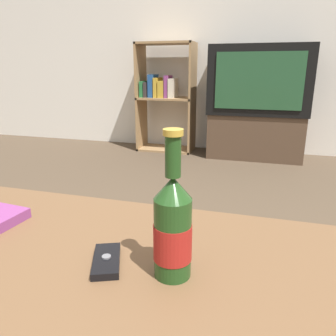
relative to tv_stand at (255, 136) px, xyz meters
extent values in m
cube|color=silver|center=(-0.24, 0.26, 1.10)|extent=(8.00, 0.05, 2.60)
cube|color=brown|center=(-0.24, -2.76, 0.24)|extent=(1.12, 0.80, 0.04)
cylinder|color=brown|center=(0.25, -2.42, 0.01)|extent=(0.07, 0.07, 0.42)
cube|color=#4C3828|center=(0.00, 0.00, 0.00)|extent=(0.85, 0.38, 0.41)
cube|color=black|center=(0.00, 0.00, 0.50)|extent=(0.87, 0.40, 0.60)
cube|color=#234C2D|center=(0.00, -0.21, 0.50)|extent=(0.72, 0.01, 0.47)
cube|color=#99754C|center=(-1.15, 0.05, 0.32)|extent=(0.02, 0.30, 1.05)
cube|color=#99754C|center=(-0.61, 0.05, 0.32)|extent=(0.02, 0.30, 1.05)
cube|color=#99754C|center=(-0.88, 0.05, -0.19)|extent=(0.55, 0.30, 0.02)
cube|color=#99754C|center=(-0.88, 0.05, 0.32)|extent=(0.55, 0.30, 0.02)
cube|color=#99754C|center=(-0.88, 0.05, 0.83)|extent=(0.55, 0.30, 0.02)
cube|color=#236B38|center=(-1.11, 0.05, 0.41)|extent=(0.03, 0.21, 0.15)
cube|color=#2D2828|center=(-1.07, 0.05, 0.40)|extent=(0.04, 0.21, 0.15)
cube|color=navy|center=(-1.02, 0.05, 0.44)|extent=(0.05, 0.21, 0.22)
cube|color=#B7932D|center=(-0.97, 0.05, 0.42)|extent=(0.04, 0.21, 0.19)
cube|color=#B7932D|center=(-0.91, 0.05, 0.41)|extent=(0.06, 0.21, 0.16)
cube|color=#7F3875|center=(-0.86, 0.05, 0.43)|extent=(0.03, 0.21, 0.21)
cube|color=beige|center=(-0.81, 0.05, 0.42)|extent=(0.05, 0.21, 0.18)
cylinder|color=#1E4219|center=(-0.07, -2.64, 0.33)|extent=(0.06, 0.06, 0.14)
cylinder|color=maroon|center=(-0.07, -2.64, 0.32)|extent=(0.07, 0.07, 0.06)
cone|color=#1E4219|center=(-0.07, -2.64, 0.42)|extent=(0.06, 0.06, 0.04)
cylinder|color=#1E4219|center=(-0.07, -2.64, 0.47)|extent=(0.03, 0.03, 0.07)
cylinder|color=#B79333|center=(-0.07, -2.64, 0.51)|extent=(0.03, 0.03, 0.01)
cube|color=black|center=(-0.20, -2.65, 0.27)|extent=(0.08, 0.11, 0.01)
cylinder|color=slate|center=(-0.20, -2.65, 0.27)|extent=(0.02, 0.02, 0.00)
camera|label=1|loc=(0.06, -3.12, 0.61)|focal=35.00mm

